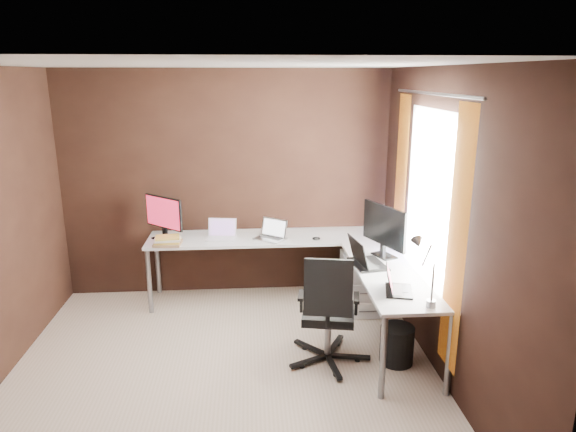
{
  "coord_description": "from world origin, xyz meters",
  "views": [
    {
      "loc": [
        0.25,
        -3.82,
        2.43
      ],
      "look_at": [
        0.62,
        0.95,
        1.11
      ],
      "focal_mm": 32.0,
      "sensor_mm": 36.0,
      "label": 1
    }
  ],
  "objects_px": {
    "laptop_black_small": "(395,286)",
    "wastebasket": "(397,345)",
    "drawer_pedestal": "(363,283)",
    "book_stack": "(168,241)",
    "laptop_white": "(222,234)",
    "office_chair": "(328,331)",
    "monitor_left": "(164,215)",
    "laptop_silver": "(272,235)",
    "monitor_right": "(384,228)",
    "laptop_black_big": "(364,260)",
    "desk_lamp": "(423,262)"
  },
  "relations": [
    {
      "from": "drawer_pedestal",
      "to": "laptop_silver",
      "type": "height_order",
      "value": "laptop_silver"
    },
    {
      "from": "drawer_pedestal",
      "to": "laptop_black_small",
      "type": "distance_m",
      "value": 1.29
    },
    {
      "from": "office_chair",
      "to": "wastebasket",
      "type": "height_order",
      "value": "office_chair"
    },
    {
      "from": "desk_lamp",
      "to": "office_chair",
      "type": "xyz_separation_m",
      "value": [
        -0.64,
        0.43,
        -0.77
      ]
    },
    {
      "from": "laptop_black_big",
      "to": "laptop_black_small",
      "type": "height_order",
      "value": "laptop_black_big"
    },
    {
      "from": "wastebasket",
      "to": "drawer_pedestal",
      "type": "bearing_deg",
      "value": 93.77
    },
    {
      "from": "laptop_white",
      "to": "wastebasket",
      "type": "xyz_separation_m",
      "value": [
        1.56,
        -1.38,
        -0.61
      ]
    },
    {
      "from": "laptop_silver",
      "to": "wastebasket",
      "type": "height_order",
      "value": "laptop_silver"
    },
    {
      "from": "drawer_pedestal",
      "to": "book_stack",
      "type": "relative_size",
      "value": 2.09
    },
    {
      "from": "office_chair",
      "to": "drawer_pedestal",
      "type": "bearing_deg",
      "value": 73.1
    },
    {
      "from": "monitor_right",
      "to": "office_chair",
      "type": "distance_m",
      "value": 1.15
    },
    {
      "from": "laptop_white",
      "to": "laptop_black_big",
      "type": "relative_size",
      "value": 0.77
    },
    {
      "from": "laptop_black_big",
      "to": "wastebasket",
      "type": "distance_m",
      "value": 0.8
    },
    {
      "from": "laptop_white",
      "to": "wastebasket",
      "type": "distance_m",
      "value": 2.17
    },
    {
      "from": "laptop_white",
      "to": "monitor_left",
      "type": "bearing_deg",
      "value": -174.31
    },
    {
      "from": "drawer_pedestal",
      "to": "laptop_silver",
      "type": "xyz_separation_m",
      "value": [
        -0.95,
        0.27,
        0.48
      ]
    },
    {
      "from": "drawer_pedestal",
      "to": "book_stack",
      "type": "xyz_separation_m",
      "value": [
        -2.03,
        0.15,
        0.47
      ]
    },
    {
      "from": "laptop_black_small",
      "to": "office_chair",
      "type": "height_order",
      "value": "office_chair"
    },
    {
      "from": "book_stack",
      "to": "office_chair",
      "type": "height_order",
      "value": "office_chair"
    },
    {
      "from": "monitor_right",
      "to": "laptop_white",
      "type": "bearing_deg",
      "value": 43.23
    },
    {
      "from": "laptop_white",
      "to": "office_chair",
      "type": "height_order",
      "value": "office_chair"
    },
    {
      "from": "drawer_pedestal",
      "to": "office_chair",
      "type": "bearing_deg",
      "value": -117.65
    },
    {
      "from": "laptop_silver",
      "to": "desk_lamp",
      "type": "height_order",
      "value": "desk_lamp"
    },
    {
      "from": "monitor_right",
      "to": "laptop_silver",
      "type": "bearing_deg",
      "value": 35.58
    },
    {
      "from": "laptop_black_small",
      "to": "laptop_white",
      "type": "bearing_deg",
      "value": 57.41
    },
    {
      "from": "laptop_silver",
      "to": "wastebasket",
      "type": "xyz_separation_m",
      "value": [
        1.02,
        -1.33,
        -0.61
      ]
    },
    {
      "from": "monitor_left",
      "to": "laptop_black_big",
      "type": "xyz_separation_m",
      "value": [
        1.96,
        -0.94,
        -0.2
      ]
    },
    {
      "from": "laptop_white",
      "to": "laptop_silver",
      "type": "distance_m",
      "value": 0.54
    },
    {
      "from": "laptop_black_big",
      "to": "book_stack",
      "type": "xyz_separation_m",
      "value": [
        -1.9,
        0.74,
        -0.01
      ]
    },
    {
      "from": "drawer_pedestal",
      "to": "laptop_black_small",
      "type": "relative_size",
      "value": 1.77
    },
    {
      "from": "laptop_black_small",
      "to": "wastebasket",
      "type": "height_order",
      "value": "laptop_black_small"
    },
    {
      "from": "monitor_right",
      "to": "office_chair",
      "type": "xyz_separation_m",
      "value": [
        -0.62,
        -0.63,
        -0.72
      ]
    },
    {
      "from": "laptop_silver",
      "to": "book_stack",
      "type": "bearing_deg",
      "value": -137.5
    },
    {
      "from": "drawer_pedestal",
      "to": "wastebasket",
      "type": "relative_size",
      "value": 1.79
    },
    {
      "from": "wastebasket",
      "to": "laptop_white",
      "type": "bearing_deg",
      "value": 138.39
    },
    {
      "from": "laptop_black_big",
      "to": "book_stack",
      "type": "relative_size",
      "value": 1.5
    },
    {
      "from": "office_chair",
      "to": "wastebasket",
      "type": "xyz_separation_m",
      "value": [
        0.6,
        -0.05,
        -0.13
      ]
    },
    {
      "from": "laptop_silver",
      "to": "laptop_black_small",
      "type": "distance_m",
      "value": 1.74
    },
    {
      "from": "laptop_silver",
      "to": "office_chair",
      "type": "relative_size",
      "value": 0.38
    },
    {
      "from": "laptop_silver",
      "to": "laptop_black_small",
      "type": "relative_size",
      "value": 1.12
    },
    {
      "from": "monitor_left",
      "to": "laptop_silver",
      "type": "bearing_deg",
      "value": 36.6
    },
    {
      "from": "office_chair",
      "to": "wastebasket",
      "type": "relative_size",
      "value": 3.0
    },
    {
      "from": "monitor_left",
      "to": "wastebasket",
      "type": "xyz_separation_m",
      "value": [
        2.16,
        -1.41,
        -0.82
      ]
    },
    {
      "from": "laptop_black_small",
      "to": "book_stack",
      "type": "distance_m",
      "value": 2.43
    },
    {
      "from": "book_stack",
      "to": "wastebasket",
      "type": "xyz_separation_m",
      "value": [
        2.1,
        -1.21,
        -0.6
      ]
    },
    {
      "from": "drawer_pedestal",
      "to": "laptop_black_big",
      "type": "distance_m",
      "value": 0.78
    },
    {
      "from": "laptop_black_big",
      "to": "wastebasket",
      "type": "relative_size",
      "value": 1.28
    },
    {
      "from": "drawer_pedestal",
      "to": "book_stack",
      "type": "bearing_deg",
      "value": 175.78
    },
    {
      "from": "office_chair",
      "to": "monitor_left",
      "type": "bearing_deg",
      "value": 149.73
    },
    {
      "from": "monitor_left",
      "to": "book_stack",
      "type": "xyz_separation_m",
      "value": [
        0.06,
        -0.2,
        -0.22
      ]
    }
  ]
}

